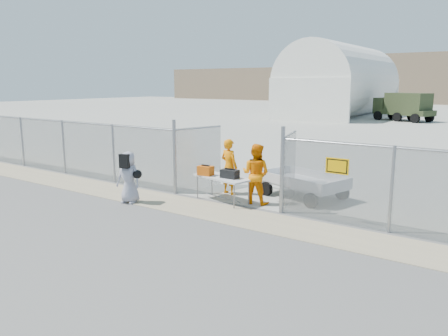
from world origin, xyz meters
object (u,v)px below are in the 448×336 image
Objects in this scene: folding_table at (222,189)px; security_worker_left at (229,167)px; security_worker_right at (256,174)px; visitor at (129,177)px; utility_trailer at (304,185)px.

security_worker_left is (-0.35, 0.91, 0.53)m from folding_table.
security_worker_left is 1.00× the size of security_worker_right.
security_worker_right reaches higher than visitor.
folding_table is 2.69m from utility_trailer.
visitor is (-3.31, -2.14, -0.13)m from security_worker_right.
security_worker_right is 0.54× the size of utility_trailer.
security_worker_right reaches higher than utility_trailer.
folding_table is 1.18m from security_worker_right.
security_worker_right reaches higher than security_worker_left.
visitor is (-1.98, -2.66, -0.13)m from security_worker_left.
folding_table is 1.17× the size of visitor.
security_worker_left is 2.53m from utility_trailer.
security_worker_left is 3.31m from visitor.
security_worker_left is at bearing -25.78° from security_worker_right.
security_worker_right is (0.98, 0.40, 0.53)m from folding_table.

